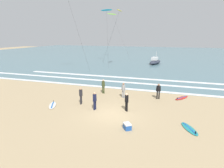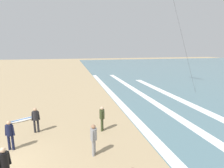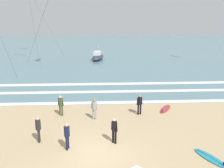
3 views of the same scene
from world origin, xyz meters
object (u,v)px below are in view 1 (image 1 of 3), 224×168
object	(u,v)px
surfer_mid_group	(127,100)
cooler_box	(127,126)
offshore_boat	(155,62)
kite_lime_high_right	(112,14)
surfboard_near_water	(189,129)
kite_yellow_mid_center	(119,11)
surfer_foreground_main	(95,99)
surfer_right_near	(158,90)
surfer_background_far	(81,94)
surfer_left_far	(123,89)
surfboard_left_pile	(182,98)
surfboard_foreground_flat	(53,105)
kite_cyan_low_near	(106,10)
surfer_left_near	(103,85)

from	to	relation	value
surfer_mid_group	cooler_box	world-z (taller)	surfer_mid_group
offshore_boat	kite_lime_high_right	bearing A→B (deg)	145.36
surfboard_near_water	kite_yellow_mid_center	xyz separation A→B (m)	(-12.49, 24.57, 10.72)
surfer_foreground_main	kite_yellow_mid_center	bearing A→B (deg)	101.61
surfer_foreground_main	kite_yellow_mid_center	world-z (taller)	kite_yellow_mid_center
surfer_right_near	surfboard_near_water	size ratio (longest dim) A/B	0.74
surfer_background_far	offshore_boat	distance (m)	29.63
surfer_background_far	surfer_right_near	bearing A→B (deg)	30.40
surfer_foreground_main	surfer_mid_group	world-z (taller)	same
cooler_box	kite_yellow_mid_center	bearing A→B (deg)	107.91
kite_lime_high_right	offshore_boat	world-z (taller)	kite_lime_high_right
kite_lime_high_right	surfer_mid_group	bearing A→B (deg)	-69.67
surfer_foreground_main	offshore_boat	distance (m)	30.42
offshore_boat	surfer_right_near	bearing A→B (deg)	-82.40
kite_yellow_mid_center	kite_lime_high_right	bearing A→B (deg)	113.13
surfer_left_far	kite_lime_high_right	bearing A→B (deg)	110.41
surfer_right_near	surfboard_left_pile	distance (m)	2.67
surfboard_foreground_flat	kite_yellow_mid_center	bearing A→B (deg)	91.55
surfer_right_near	kite_lime_high_right	size ratio (longest dim) A/B	0.13
kite_cyan_low_near	surfboard_foreground_flat	bearing A→B (deg)	-79.62
surfer_mid_group	surfboard_left_pile	xyz separation A→B (m)	(4.51, 5.28, -0.91)
kite_cyan_low_near	kite_lime_high_right	distance (m)	10.78
surfer_left_near	offshore_boat	bearing A→B (deg)	84.10
kite_lime_high_right	surfer_right_near	bearing A→B (deg)	-64.34
surfer_right_near	surfer_foreground_main	distance (m)	6.92
surfboard_near_water	cooler_box	bearing A→B (deg)	-161.42
surfboard_foreground_flat	surfboard_left_pile	size ratio (longest dim) A/B	1.01
surfer_left_near	surfboard_foreground_flat	xyz separation A→B (m)	(-3.01, -5.30, -0.91)
surfer_left_near	surfboard_left_pile	distance (m)	8.43
surfer_right_near	surfer_mid_group	xyz separation A→B (m)	(-2.20, -4.32, 0.00)
kite_lime_high_right	kite_yellow_mid_center	bearing A→B (deg)	-66.87
surfboard_foreground_flat	surfboard_left_pile	bearing A→B (deg)	28.54
surfer_right_near	surfer_mid_group	world-z (taller)	same
kite_cyan_low_near	kite_yellow_mid_center	distance (m)	7.52
surfboard_near_water	surfboard_foreground_flat	xyz separation A→B (m)	(-11.85, 1.05, 0.00)
surfboard_left_pile	kite_lime_high_right	distance (m)	40.39
surfer_mid_group	cooler_box	bearing A→B (deg)	-74.46
surfer_left_far	surfboard_left_pile	world-z (taller)	surfer_left_far
surfer_background_far	surfer_mid_group	size ratio (longest dim) A/B	1.00
surfer_background_far	surfer_mid_group	xyz separation A→B (m)	(4.52, -0.37, 0.00)
surfer_mid_group	kite_yellow_mid_center	distance (m)	25.77
surfer_left_near	kite_yellow_mid_center	size ratio (longest dim) A/B	0.14
surfer_right_near	kite_cyan_low_near	world-z (taller)	kite_cyan_low_near
surfer_left_far	surfer_mid_group	bearing A→B (deg)	-70.47
surfer_left_far	surfboard_left_pile	size ratio (longest dim) A/B	0.76
surfboard_foreground_flat	kite_cyan_low_near	xyz separation A→B (m)	(-5.36, 29.30, 11.59)
surfboard_left_pile	surfer_foreground_main	bearing A→B (deg)	-140.91
surfboard_near_water	cooler_box	distance (m)	4.33
surfer_right_near	offshore_boat	size ratio (longest dim) A/B	0.29
surfer_left_far	surfboard_near_water	world-z (taller)	surfer_left_far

